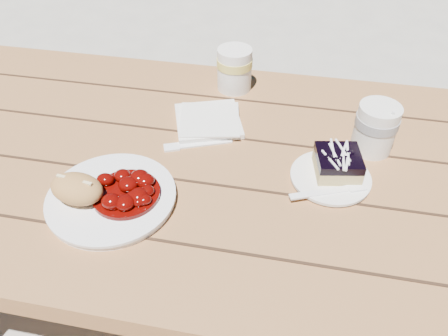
% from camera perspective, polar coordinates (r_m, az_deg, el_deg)
% --- Properties ---
extents(ground, '(60.00, 60.00, 0.00)m').
position_cam_1_polar(ground, '(1.54, 3.30, -20.93)').
color(ground, '#A9A599').
rests_on(ground, ground).
extents(picnic_table, '(2.00, 1.55, 0.75)m').
position_cam_1_polar(picnic_table, '(1.05, 4.54, -6.17)').
color(picnic_table, brown).
rests_on(picnic_table, ground).
extents(main_plate, '(0.25, 0.25, 0.02)m').
position_cam_1_polar(main_plate, '(0.88, -14.45, -3.86)').
color(main_plate, white).
rests_on(main_plate, picnic_table).
extents(goulash_stew, '(0.13, 0.13, 0.04)m').
position_cam_1_polar(goulash_stew, '(0.85, -12.81, -2.57)').
color(goulash_stew, '#530502').
rests_on(goulash_stew, main_plate).
extents(bread_roll, '(0.11, 0.08, 0.05)m').
position_cam_1_polar(bread_roll, '(0.87, -18.66, -2.58)').
color(bread_roll, '#B68246').
rests_on(bread_roll, main_plate).
extents(dessert_plate, '(0.16, 0.16, 0.01)m').
position_cam_1_polar(dessert_plate, '(0.93, 13.71, -1.25)').
color(dessert_plate, white).
rests_on(dessert_plate, picnic_table).
extents(blueberry_cake, '(0.10, 0.10, 0.05)m').
position_cam_1_polar(blueberry_cake, '(0.92, 14.63, 0.64)').
color(blueberry_cake, tan).
rests_on(blueberry_cake, dessert_plate).
extents(fork_dessert, '(0.16, 0.08, 0.00)m').
position_cam_1_polar(fork_dessert, '(0.88, 12.45, -3.14)').
color(fork_dessert, white).
rests_on(fork_dessert, dessert_plate).
extents(coffee_cup, '(0.09, 0.09, 0.11)m').
position_cam_1_polar(coffee_cup, '(1.00, 19.15, 4.91)').
color(coffee_cup, white).
rests_on(coffee_cup, picnic_table).
extents(napkin_stack, '(0.19, 0.19, 0.01)m').
position_cam_1_polar(napkin_stack, '(1.05, -2.09, 6.16)').
color(napkin_stack, white).
rests_on(napkin_stack, picnic_table).
extents(fork_table, '(0.16, 0.08, 0.00)m').
position_cam_1_polar(fork_table, '(0.99, -2.53, 3.22)').
color(fork_table, white).
rests_on(fork_table, picnic_table).
extents(second_cup, '(0.09, 0.09, 0.11)m').
position_cam_1_polar(second_cup, '(1.16, 1.38, 12.77)').
color(second_cup, white).
rests_on(second_cup, picnic_table).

